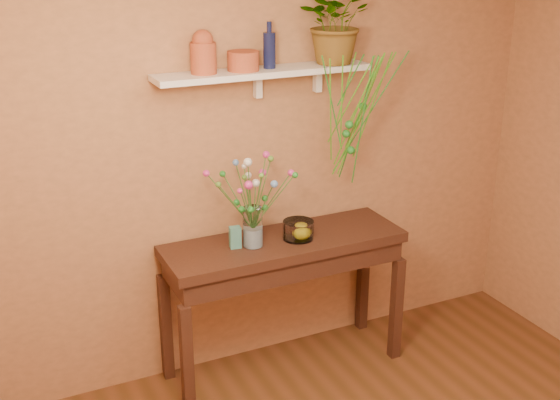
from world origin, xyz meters
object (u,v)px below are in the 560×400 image
Objects in this scene: blue_bottle at (269,49)px; bouquet at (252,185)px; sideboard at (284,259)px; glass_bowl at (298,231)px; terracotta_jug at (203,53)px; spider_plant at (335,21)px; glass_vase at (253,230)px.

blue_bottle is 0.52× the size of bouquet.
glass_bowl is at bearing -19.80° from sideboard.
blue_bottle reaches higher than glass_bowl.
glass_bowl is (0.51, -0.17, -1.09)m from terracotta_jug.
bouquet reaches higher than glass_bowl.
terracotta_jug is at bearing 179.32° from spider_plant.
terracotta_jug is 0.83m from spider_plant.
glass_vase is at bearing 72.44° from bouquet.
glass_bowl reaches higher than sideboard.
bouquet is at bearing -138.62° from blue_bottle.
sideboard is 6.25× the size of terracotta_jug.
blue_bottle reaches higher than sideboard.
glass_vase is at bearing -34.47° from terracotta_jug.
sideboard is at bearing 6.30° from bouquet.
sideboard is 0.32m from glass_vase.
glass_vase is at bearing 176.43° from glass_bowl.
blue_bottle is 0.78m from bouquet.
terracotta_jug is 1.07m from glass_vase.
sideboard is at bearing 160.20° from glass_bowl.
glass_bowl is at bearing -18.14° from terracotta_jug.
glass_vase is (-0.21, -0.01, 0.24)m from sideboard.
glass_vase is at bearing -167.04° from spider_plant.
glass_bowl is (-0.31, -0.16, -1.22)m from spider_plant.
glass_vase is 0.29m from bouquet.
glass_bowl is at bearing -57.06° from blue_bottle.
bouquet is (0.21, -0.16, -0.75)m from terracotta_jug.
spider_plant is 0.97× the size of bouquet.
sideboard is 0.20m from glass_bowl.
glass_vase is 1.30× the size of glass_bowl.
bouquet reaches higher than glass_vase.
sideboard is 2.98× the size of bouquet.
blue_bottle is (0.40, 0.00, -0.01)m from terracotta_jug.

